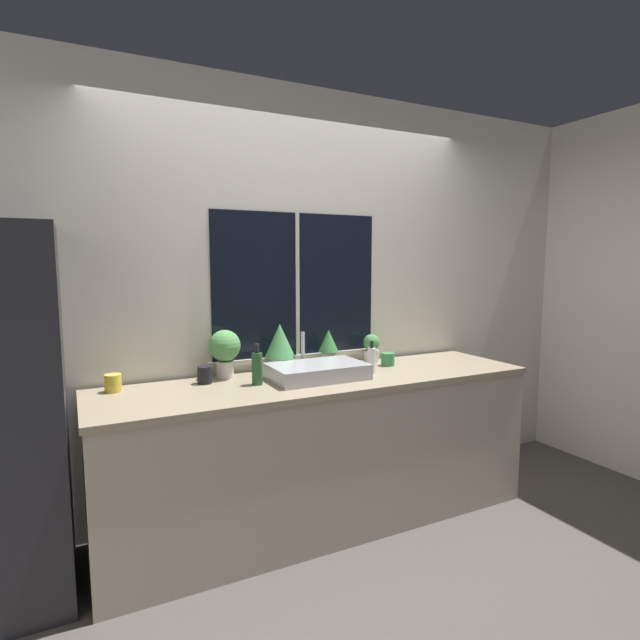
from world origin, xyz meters
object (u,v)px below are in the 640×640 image
at_px(potted_plant_far_right, 371,348).
at_px(mug_yellow, 113,383).
at_px(sink, 317,371).
at_px(mug_black, 205,375).
at_px(potted_plant_center_right, 329,346).
at_px(soap_bottle, 372,360).
at_px(bottle_tall, 257,368).
at_px(potted_plant_far_left, 225,349).
at_px(potted_plant_center_left, 280,344).
at_px(mug_green, 388,359).

xyz_separation_m(potted_plant_far_right, mug_yellow, (-1.66, -0.05, -0.06)).
height_order(sink, mug_yellow, sink).
height_order(mug_yellow, mug_black, mug_black).
bearing_deg(sink, potted_plant_center_right, 50.86).
relative_size(soap_bottle, bottle_tall, 0.86).
bearing_deg(potted_plant_far_left, potted_plant_far_right, 0.00).
bearing_deg(potted_plant_far_right, mug_black, -176.01).
bearing_deg(potted_plant_center_right, soap_bottle, -61.14).
xyz_separation_m(potted_plant_center_right, bottle_tall, (-0.58, -0.24, -0.04)).
relative_size(potted_plant_center_right, mug_yellow, 2.61).
distance_m(soap_bottle, mug_yellow, 1.50).
bearing_deg(potted_plant_center_left, potted_plant_far_left, -180.00).
relative_size(potted_plant_far_left, mug_yellow, 3.05).
bearing_deg(sink, potted_plant_far_right, 25.69).
xyz_separation_m(bottle_tall, mug_black, (-0.26, 0.16, -0.05)).
bearing_deg(potted_plant_center_left, soap_bottle, -29.41).
bearing_deg(mug_green, soap_bottle, -147.22).
relative_size(sink, potted_plant_far_right, 2.86).
xyz_separation_m(bottle_tall, mug_green, (0.96, 0.10, -0.05)).
bearing_deg(potted_plant_center_right, potted_plant_far_left, -180.00).
bearing_deg(potted_plant_center_left, potted_plant_center_right, 0.00).
xyz_separation_m(potted_plant_center_right, mug_yellow, (-1.32, -0.05, -0.09)).
distance_m(potted_plant_center_left, potted_plant_far_right, 0.68).
bearing_deg(potted_plant_center_right, bottle_tall, -157.41).
bearing_deg(sink, potted_plant_center_left, 116.06).
relative_size(mug_green, mug_black, 0.90).
xyz_separation_m(mug_green, mug_yellow, (-1.70, 0.09, 0.01)).
xyz_separation_m(potted_plant_center_left, mug_green, (0.72, -0.14, -0.13)).
height_order(sink, potted_plant_center_left, potted_plant_center_left).
distance_m(potted_plant_center_right, mug_green, 0.41).
relative_size(potted_plant_far_left, potted_plant_center_left, 0.94).
distance_m(potted_plant_center_left, mug_black, 0.52).
xyz_separation_m(soap_bottle, mug_green, (0.22, 0.14, -0.04)).
distance_m(potted_plant_far_right, mug_black, 1.18).
relative_size(potted_plant_center_right, soap_bottle, 1.23).
relative_size(potted_plant_center_left, mug_yellow, 3.23).
bearing_deg(bottle_tall, potted_plant_far_right, 14.80).
bearing_deg(potted_plant_far_left, potted_plant_center_left, 0.00).
bearing_deg(mug_black, potted_plant_center_right, 5.56).
height_order(soap_bottle, mug_green, soap_bottle).
bearing_deg(potted_plant_center_right, sink, -129.14).
distance_m(potted_plant_center_left, soap_bottle, 0.58).
height_order(sink, soap_bottle, sink).
distance_m(potted_plant_far_left, potted_plant_center_right, 0.70).
bearing_deg(potted_plant_center_right, potted_plant_far_right, -0.00).
height_order(potted_plant_center_left, bottle_tall, potted_plant_center_left).
height_order(soap_bottle, mug_yellow, soap_bottle).
distance_m(potted_plant_center_left, bottle_tall, 0.35).
bearing_deg(potted_plant_center_right, potted_plant_center_left, 180.00).
height_order(sink, potted_plant_center_right, sink).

